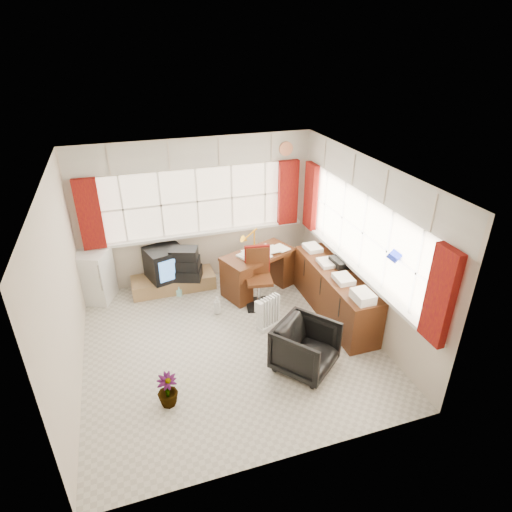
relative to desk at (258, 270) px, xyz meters
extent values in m
plane|color=beige|center=(-0.83, -1.24, -0.39)|extent=(4.00, 4.00, 0.00)
plane|color=beige|center=(-0.83, 0.76, 0.86)|extent=(4.00, 0.00, 4.00)
plane|color=beige|center=(-0.83, -3.24, 0.86)|extent=(4.00, 0.00, 4.00)
plane|color=beige|center=(-2.83, -1.24, 0.86)|extent=(0.00, 4.00, 4.00)
plane|color=beige|center=(1.17, -1.24, 0.86)|extent=(0.00, 4.00, 4.00)
plane|color=white|center=(-0.83, -1.24, 2.11)|extent=(4.00, 4.00, 0.00)
plane|color=#FFE9C9|center=(-0.83, 0.74, 1.06)|extent=(3.60, 0.00, 3.60)
cube|color=white|center=(-0.83, 0.70, 0.48)|extent=(3.70, 0.12, 0.05)
cube|color=white|center=(-2.03, 0.73, 1.06)|extent=(0.03, 0.02, 1.10)
cube|color=white|center=(-1.43, 0.73, 1.06)|extent=(0.03, 0.02, 1.10)
cube|color=white|center=(-0.83, 0.73, 1.06)|extent=(0.03, 0.02, 1.10)
cube|color=white|center=(-0.23, 0.73, 1.06)|extent=(0.03, 0.02, 1.10)
cube|color=white|center=(0.37, 0.73, 1.06)|extent=(0.03, 0.02, 1.10)
plane|color=#FFE9C9|center=(1.15, -1.24, 1.06)|extent=(0.00, 3.60, 3.60)
cube|color=white|center=(1.11, -1.24, 0.48)|extent=(0.12, 3.70, 0.05)
cube|color=white|center=(1.14, -2.44, 1.06)|extent=(0.02, 0.03, 1.10)
cube|color=white|center=(1.14, -1.84, 1.06)|extent=(0.02, 0.03, 1.10)
cube|color=white|center=(1.14, -1.24, 1.06)|extent=(0.02, 0.03, 1.10)
cube|color=white|center=(1.14, -0.64, 1.06)|extent=(0.02, 0.03, 1.10)
cube|color=white|center=(1.14, -0.04, 1.06)|extent=(0.02, 0.03, 1.10)
cube|color=maroon|center=(-2.53, 0.66, 1.06)|extent=(0.35, 0.10, 1.15)
cube|color=maroon|center=(0.77, 0.66, 1.06)|extent=(0.35, 0.10, 1.15)
cube|color=maroon|center=(1.07, 0.36, 1.06)|extent=(0.10, 0.35, 1.15)
cube|color=maroon|center=(1.07, -2.94, 1.06)|extent=(0.10, 0.35, 1.15)
cube|color=beige|center=(-0.83, 0.72, 1.86)|extent=(3.95, 0.08, 0.48)
cube|color=beige|center=(1.13, -1.24, 1.86)|extent=(0.08, 3.95, 0.48)
cube|color=#542A13|center=(0.00, 0.00, 0.28)|extent=(1.36, 1.00, 0.06)
cube|color=#542A13|center=(-0.44, -0.17, -0.07)|extent=(0.46, 0.61, 0.65)
cube|color=#542A13|center=(0.44, 0.17, -0.07)|extent=(0.46, 0.61, 0.65)
cube|color=white|center=(0.00, 0.00, 0.32)|extent=(0.30, 0.34, 0.02)
cube|color=white|center=(0.00, 0.00, 0.32)|extent=(0.30, 0.34, 0.02)
cube|color=white|center=(0.00, 0.00, 0.33)|extent=(0.30, 0.34, 0.02)
cube|color=white|center=(0.00, 0.00, 0.33)|extent=(0.30, 0.34, 0.02)
cube|color=white|center=(0.00, 0.00, 0.34)|extent=(0.30, 0.34, 0.02)
cube|color=white|center=(0.00, 0.00, 0.34)|extent=(0.30, 0.34, 0.02)
cube|color=white|center=(0.00, 0.00, 0.34)|extent=(0.30, 0.34, 0.02)
cylinder|color=orange|center=(-0.03, 0.12, 0.32)|extent=(0.10, 0.10, 0.02)
cylinder|color=orange|center=(-0.03, 0.12, 0.51)|extent=(0.02, 0.02, 0.37)
cone|color=orange|center=(-0.03, 0.12, 0.65)|extent=(0.15, 0.13, 0.15)
cube|color=black|center=(-0.14, -0.46, -0.38)|extent=(0.47, 0.47, 0.04)
cylinder|color=silver|center=(-0.14, -0.46, -0.16)|extent=(0.05, 0.05, 0.48)
cube|color=#542A13|center=(-0.14, -0.46, 0.08)|extent=(0.46, 0.45, 0.05)
cube|color=#542A13|center=(-0.11, -0.27, 0.34)|extent=(0.37, 0.11, 0.46)
cube|color=maroon|center=(-0.11, -0.27, 0.36)|extent=(0.41, 0.12, 0.48)
imported|color=black|center=(-0.03, -2.03, -0.06)|extent=(1.01, 1.02, 0.67)
cube|color=white|center=(-0.20, -1.07, -0.36)|extent=(0.39, 0.27, 0.07)
cube|color=white|center=(-0.34, -1.14, -0.09)|extent=(0.06, 0.11, 0.47)
cube|color=white|center=(-0.29, -1.12, -0.09)|extent=(0.06, 0.11, 0.47)
cube|color=white|center=(-0.24, -1.10, -0.09)|extent=(0.06, 0.11, 0.47)
cube|color=white|center=(-0.20, -1.07, -0.09)|extent=(0.06, 0.11, 0.47)
cube|color=white|center=(-0.15, -1.05, -0.09)|extent=(0.06, 0.11, 0.47)
cube|color=white|center=(-0.10, -1.03, -0.09)|extent=(0.06, 0.11, 0.47)
cube|color=white|center=(-0.05, -1.01, -0.09)|extent=(0.06, 0.11, 0.47)
cube|color=#542A13|center=(0.90, -1.04, -0.02)|extent=(0.50, 2.00, 0.75)
cube|color=white|center=(0.87, -1.84, 0.41)|extent=(0.24, 0.32, 0.10)
cube|color=white|center=(0.87, -1.30, 0.41)|extent=(0.24, 0.32, 0.10)
cube|color=white|center=(0.87, -0.77, 0.41)|extent=(0.24, 0.32, 0.10)
cube|color=white|center=(0.87, -0.24, 0.41)|extent=(0.24, 0.32, 0.10)
cube|color=black|center=(1.06, -0.86, 0.41)|extent=(0.28, 0.35, 0.11)
cube|color=#9F7A4F|center=(-1.38, 0.48, -0.27)|extent=(1.40, 0.50, 0.25)
cube|color=black|center=(-1.48, 0.50, 0.12)|extent=(0.72, 0.68, 0.54)
cube|color=#5394EC|center=(-1.40, 0.23, 0.12)|extent=(0.44, 0.15, 0.36)
cube|color=black|center=(-1.18, 0.34, -0.05)|extent=(0.62, 0.50, 0.20)
cube|color=black|center=(-1.18, 0.34, 0.15)|extent=(0.57, 0.47, 0.19)
cube|color=black|center=(-1.18, 0.34, 0.33)|extent=(0.52, 0.43, 0.18)
cube|color=white|center=(-2.63, 0.56, 0.04)|extent=(0.67, 0.67, 0.86)
cube|color=silver|center=(-2.52, 0.24, 0.17)|extent=(0.03, 0.03, 0.46)
imported|color=silver|center=(-0.84, -0.47, -0.24)|extent=(0.14, 0.14, 0.31)
imported|color=#97E1DF|center=(-1.33, 0.23, -0.31)|extent=(0.11, 0.11, 0.17)
imported|color=black|center=(-1.83, -2.11, -0.18)|extent=(0.25, 0.25, 0.43)
camera|label=1|loc=(-1.99, -5.97, 3.55)|focal=30.00mm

